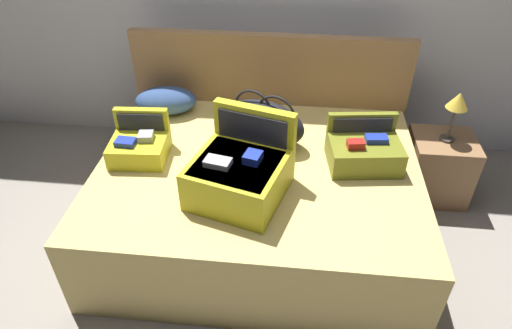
{
  "coord_description": "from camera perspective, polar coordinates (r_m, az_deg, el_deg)",
  "views": [
    {
      "loc": [
        0.23,
        -1.82,
        2.25
      ],
      "look_at": [
        0.0,
        0.28,
        0.67
      ],
      "focal_mm": 31.16,
      "sensor_mm": 36.0,
      "label": 1
    }
  ],
  "objects": [
    {
      "name": "ground_plane",
      "position": [
        2.9,
        -0.61,
        -14.0
      ],
      "size": [
        12.0,
        12.0,
        0.0
      ],
      "primitive_type": "plane",
      "color": "gray"
    },
    {
      "name": "hard_case_medium",
      "position": [
        2.83,
        13.7,
        1.77
      ],
      "size": [
        0.47,
        0.38,
        0.29
      ],
      "rotation": [
        0.0,
        0.0,
        0.13
      ],
      "color": "olive",
      "rests_on": "bed"
    },
    {
      "name": "hard_case_small",
      "position": [
        2.92,
        -14.74,
        2.49
      ],
      "size": [
        0.37,
        0.35,
        0.28
      ],
      "rotation": [
        0.0,
        0.0,
        0.07
      ],
      "color": "gold",
      "rests_on": "bed"
    },
    {
      "name": "hard_case_large",
      "position": [
        2.5,
        -2.08,
        -1.03
      ],
      "size": [
        0.61,
        0.63,
        0.45
      ],
      "rotation": [
        0.0,
        0.0,
        -0.28
      ],
      "color": "gold",
      "rests_on": "bed"
    },
    {
      "name": "bed",
      "position": [
        2.97,
        0.25,
        -4.55
      ],
      "size": [
        2.02,
        1.58,
        0.57
      ],
      "primitive_type": "cube",
      "color": "tan",
      "rests_on": "ground"
    },
    {
      "name": "duffel_bag",
      "position": [
        2.94,
        1.09,
        5.44
      ],
      "size": [
        0.62,
        0.46,
        0.37
      ],
      "rotation": [
        0.0,
        0.0,
        -0.38
      ],
      "color": "black",
      "rests_on": "bed"
    },
    {
      "name": "nightstand",
      "position": [
        3.57,
        22.31,
        -0.35
      ],
      "size": [
        0.44,
        0.4,
        0.5
      ],
      "primitive_type": "cube",
      "color": "olive",
      "rests_on": "ground"
    },
    {
      "name": "table_lamp",
      "position": [
        3.3,
        24.46,
        7.12
      ],
      "size": [
        0.14,
        0.14,
        0.37
      ],
      "color": "#3F3833",
      "rests_on": "nightstand"
    },
    {
      "name": "pillow_near_headboard",
      "position": [
        3.37,
        -11.48,
        8.04
      ],
      "size": [
        0.48,
        0.33,
        0.19
      ],
      "primitive_type": "ellipsoid",
      "rotation": [
        0.0,
        0.0,
        0.14
      ],
      "color": "navy",
      "rests_on": "bed"
    },
    {
      "name": "headboard",
      "position": [
        3.5,
        1.68,
        7.83
      ],
      "size": [
        2.06,
        0.08,
        1.11
      ],
      "primitive_type": "cube",
      "color": "olive",
      "rests_on": "ground"
    }
  ]
}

